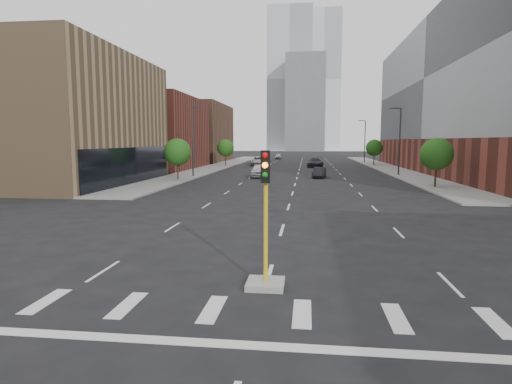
% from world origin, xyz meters
% --- Properties ---
extents(sidewalk_left_far, '(5.00, 92.00, 0.15)m').
position_xyz_m(sidewalk_left_far, '(-15.00, 74.00, 0.07)').
color(sidewalk_left_far, gray).
rests_on(sidewalk_left_far, ground).
extents(sidewalk_right_far, '(5.00, 92.00, 0.15)m').
position_xyz_m(sidewalk_right_far, '(15.00, 74.00, 0.07)').
color(sidewalk_right_far, gray).
rests_on(sidewalk_right_far, ground).
extents(building_left_mid, '(20.00, 24.00, 14.00)m').
position_xyz_m(building_left_mid, '(-27.50, 40.00, 7.00)').
color(building_left_mid, '#8F7050').
rests_on(building_left_mid, ground).
extents(building_left_far_a, '(20.00, 22.00, 12.00)m').
position_xyz_m(building_left_far_a, '(-27.50, 66.00, 6.00)').
color(building_left_far_a, brown).
rests_on(building_left_far_a, ground).
extents(building_left_far_b, '(20.00, 24.00, 13.00)m').
position_xyz_m(building_left_far_b, '(-27.50, 92.00, 6.50)').
color(building_left_far_b, brown).
rests_on(building_left_far_b, ground).
extents(tower_left, '(22.00, 22.00, 70.00)m').
position_xyz_m(tower_left, '(-8.00, 220.00, 35.00)').
color(tower_left, '#B2B7BC').
rests_on(tower_left, ground).
extents(tower_right, '(20.00, 20.00, 80.00)m').
position_xyz_m(tower_right, '(10.00, 260.00, 40.00)').
color(tower_right, '#B2B7BC').
rests_on(tower_right, ground).
extents(tower_mid, '(18.00, 18.00, 44.00)m').
position_xyz_m(tower_mid, '(0.00, 200.00, 22.00)').
color(tower_mid, slate).
rests_on(tower_mid, ground).
extents(median_traffic_signal, '(1.20, 1.20, 4.40)m').
position_xyz_m(median_traffic_signal, '(0.00, 8.97, 0.97)').
color(median_traffic_signal, '#999993').
rests_on(median_traffic_signal, ground).
extents(streetlight_right_a, '(1.60, 0.22, 9.07)m').
position_xyz_m(streetlight_right_a, '(13.41, 55.00, 5.01)').
color(streetlight_right_a, '#2D2D30').
rests_on(streetlight_right_a, ground).
extents(streetlight_right_b, '(1.60, 0.22, 9.07)m').
position_xyz_m(streetlight_right_b, '(13.41, 90.00, 5.01)').
color(streetlight_right_b, '#2D2D30').
rests_on(streetlight_right_b, ground).
extents(streetlight_left, '(1.60, 0.22, 9.07)m').
position_xyz_m(streetlight_left, '(-13.41, 50.00, 5.01)').
color(streetlight_left, '#2D2D30').
rests_on(streetlight_left, ground).
extents(tree_left_near, '(3.20, 3.20, 4.85)m').
position_xyz_m(tree_left_near, '(-14.00, 45.00, 3.39)').
color(tree_left_near, '#382619').
rests_on(tree_left_near, ground).
extents(tree_left_far, '(3.20, 3.20, 4.85)m').
position_xyz_m(tree_left_far, '(-14.00, 75.00, 3.39)').
color(tree_left_far, '#382619').
rests_on(tree_left_far, ground).
extents(tree_right_near, '(3.20, 3.20, 4.85)m').
position_xyz_m(tree_right_near, '(14.00, 40.00, 3.39)').
color(tree_right_near, '#382619').
rests_on(tree_right_near, ground).
extents(tree_right_far, '(3.20, 3.20, 4.85)m').
position_xyz_m(tree_right_far, '(14.00, 80.00, 3.39)').
color(tree_right_far, '#382619').
rests_on(tree_right_far, ground).
extents(car_near_left, '(2.17, 5.11, 1.72)m').
position_xyz_m(car_near_left, '(-4.92, 50.85, 0.86)').
color(car_near_left, silver).
rests_on(car_near_left, ground).
extents(car_mid_right, '(1.97, 4.24, 1.35)m').
position_xyz_m(car_mid_right, '(2.84, 51.00, 0.67)').
color(car_mid_right, black).
rests_on(car_mid_right, ground).
extents(car_far_left, '(3.16, 6.33, 1.72)m').
position_xyz_m(car_far_left, '(-8.04, 78.15, 0.86)').
color(car_far_left, silver).
rests_on(car_far_left, ground).
extents(car_deep_right, '(3.30, 6.13, 1.69)m').
position_xyz_m(car_deep_right, '(2.75, 73.67, 0.84)').
color(car_deep_right, black).
rests_on(car_deep_right, ground).
extents(car_distant, '(1.81, 4.32, 1.46)m').
position_xyz_m(car_distant, '(-6.28, 107.59, 0.73)').
color(car_distant, silver).
rests_on(car_distant, ground).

